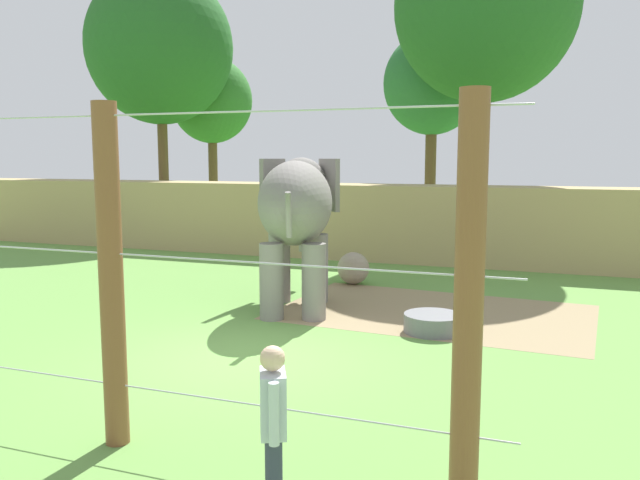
% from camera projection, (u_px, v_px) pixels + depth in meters
% --- Properties ---
extents(ground_plane, '(120.00, 120.00, 0.00)m').
position_uv_depth(ground_plane, '(245.00, 358.00, 10.49)').
color(ground_plane, '#609342').
extents(dirt_patch, '(6.68, 4.64, 0.01)m').
position_uv_depth(dirt_patch, '(434.00, 312.00, 13.61)').
color(dirt_patch, '#937F5B').
rests_on(dirt_patch, ground).
extents(embankment_wall, '(36.00, 1.80, 2.40)m').
position_uv_depth(embankment_wall, '(400.00, 223.00, 20.47)').
color(embankment_wall, tan).
rests_on(embankment_wall, ground).
extents(elephant, '(2.51, 4.26, 3.27)m').
position_uv_depth(elephant, '(297.00, 209.00, 13.86)').
color(elephant, gray).
rests_on(elephant, ground).
extents(enrichment_ball, '(0.83, 0.83, 0.83)m').
position_uv_depth(enrichment_ball, '(353.00, 268.00, 16.59)').
color(enrichment_ball, gray).
rests_on(enrichment_ball, ground).
extents(cable_fence, '(8.95, 0.27, 3.88)m').
position_uv_depth(cable_fence, '(109.00, 277.00, 7.15)').
color(cable_fence, brown).
rests_on(cable_fence, ground).
extents(zookeeper, '(0.39, 0.55, 1.67)m').
position_uv_depth(zookeeper, '(273.00, 429.00, 5.56)').
color(zookeeper, '#33384C').
rests_on(zookeeper, ground).
extents(water_tub, '(1.10, 1.10, 0.35)m').
position_uv_depth(water_tub, '(433.00, 323.00, 12.03)').
color(water_tub, slate).
rests_on(water_tub, ground).
extents(tree_far_left, '(3.89, 3.89, 8.04)m').
position_uv_depth(tree_far_left, '(212.00, 101.00, 30.73)').
color(tree_far_left, brown).
rests_on(tree_far_left, ground).
extents(tree_left_of_centre, '(3.83, 3.83, 8.18)m').
position_uv_depth(tree_left_of_centre, '(432.00, 85.00, 25.13)').
color(tree_left_of_centre, brown).
rests_on(tree_left_of_centre, ground).
extents(tree_behind_wall, '(6.34, 6.34, 11.38)m').
position_uv_depth(tree_behind_wall, '(160.00, 47.00, 27.83)').
color(tree_behind_wall, brown).
rests_on(tree_behind_wall, ground).
extents(tree_right_of_centre, '(6.09, 6.09, 11.50)m').
position_uv_depth(tree_right_of_centre, '(486.00, 6.00, 21.28)').
color(tree_right_of_centre, brown).
rests_on(tree_right_of_centre, ground).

